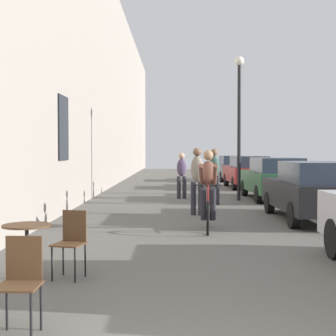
{
  "coord_description": "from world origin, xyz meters",
  "views": [
    {
      "loc": [
        -0.26,
        -2.93,
        1.69
      ],
      "look_at": [
        -0.49,
        15.81,
        1.05
      ],
      "focal_mm": 53.32,
      "sensor_mm": 36.0,
      "label": 1
    }
  ],
  "objects_px": {
    "parked_car_fifth": "(232,168)",
    "pedestrian_furthest": "(213,171)",
    "cafe_chair_mid_toward_street": "(71,239)",
    "parked_car_second": "(313,190)",
    "cafe_chair_near_toward_street": "(21,278)",
    "cyclist_on_bicycle": "(208,192)",
    "cafe_table_mid": "(27,240)",
    "pedestrian_mid": "(214,173)",
    "pedestrian_near": "(197,177)",
    "parked_car_third": "(274,178)",
    "pedestrian_far": "(182,173)",
    "parked_car_fourth": "(247,172)",
    "street_lamp": "(239,109)"
  },
  "relations": [
    {
      "from": "pedestrian_furthest",
      "to": "cafe_chair_mid_toward_street",
      "type": "bearing_deg",
      "value": -102.62
    },
    {
      "from": "pedestrian_mid",
      "to": "parked_car_second",
      "type": "bearing_deg",
      "value": -59.54
    },
    {
      "from": "pedestrian_near",
      "to": "parked_car_third",
      "type": "distance_m",
      "value": 5.06
    },
    {
      "from": "cafe_chair_near_toward_street",
      "to": "parked_car_fifth",
      "type": "xyz_separation_m",
      "value": [
        4.73,
        23.79,
        0.22
      ]
    },
    {
      "from": "cafe_table_mid",
      "to": "parked_car_third",
      "type": "distance_m",
      "value": 12.05
    },
    {
      "from": "pedestrian_mid",
      "to": "parked_car_fifth",
      "type": "height_order",
      "value": "pedestrian_mid"
    },
    {
      "from": "pedestrian_near",
      "to": "parked_car_fourth",
      "type": "relative_size",
      "value": 0.43
    },
    {
      "from": "cafe_chair_mid_toward_street",
      "to": "street_lamp",
      "type": "height_order",
      "value": "street_lamp"
    },
    {
      "from": "cafe_chair_near_toward_street",
      "to": "pedestrian_furthest",
      "type": "distance_m",
      "value": 15.21
    },
    {
      "from": "pedestrian_near",
      "to": "cafe_chair_near_toward_street",
      "type": "bearing_deg",
      "value": -103.28
    },
    {
      "from": "cafe_chair_near_toward_street",
      "to": "cafe_chair_mid_toward_street",
      "type": "distance_m",
      "value": 2.04
    },
    {
      "from": "pedestrian_furthest",
      "to": "parked_car_fifth",
      "type": "bearing_deg",
      "value": 78.5
    },
    {
      "from": "cafe_chair_mid_toward_street",
      "to": "pedestrian_far",
      "type": "distance_m",
      "value": 11.19
    },
    {
      "from": "cafe_table_mid",
      "to": "pedestrian_near",
      "type": "distance_m",
      "value": 7.09
    },
    {
      "from": "pedestrian_near",
      "to": "pedestrian_furthest",
      "type": "bearing_deg",
      "value": 81.87
    },
    {
      "from": "parked_car_fifth",
      "to": "parked_car_third",
      "type": "bearing_deg",
      "value": -89.26
    },
    {
      "from": "pedestrian_mid",
      "to": "pedestrian_furthest",
      "type": "bearing_deg",
      "value": 86.15
    },
    {
      "from": "cafe_chair_near_toward_street",
      "to": "pedestrian_furthest",
      "type": "height_order",
      "value": "pedestrian_furthest"
    },
    {
      "from": "pedestrian_mid",
      "to": "parked_car_fifth",
      "type": "relative_size",
      "value": 0.43
    },
    {
      "from": "cyclist_on_bicycle",
      "to": "cafe_table_mid",
      "type": "bearing_deg",
      "value": -122.81
    },
    {
      "from": "cafe_chair_mid_toward_street",
      "to": "parked_car_third",
      "type": "relative_size",
      "value": 0.21
    },
    {
      "from": "pedestrian_furthest",
      "to": "parked_car_third",
      "type": "relative_size",
      "value": 0.4
    },
    {
      "from": "cafe_table_mid",
      "to": "street_lamp",
      "type": "xyz_separation_m",
      "value": [
        4.16,
        10.52,
        2.59
      ]
    },
    {
      "from": "pedestrian_far",
      "to": "street_lamp",
      "type": "relative_size",
      "value": 0.33
    },
    {
      "from": "cafe_table_mid",
      "to": "pedestrian_far",
      "type": "xyz_separation_m",
      "value": [
        2.21,
        11.14,
        0.39
      ]
    },
    {
      "from": "cyclist_on_bicycle",
      "to": "street_lamp",
      "type": "bearing_deg",
      "value": 76.89
    },
    {
      "from": "cafe_table_mid",
      "to": "street_lamp",
      "type": "bearing_deg",
      "value": 68.44
    },
    {
      "from": "pedestrian_far",
      "to": "pedestrian_furthest",
      "type": "relative_size",
      "value": 0.99
    },
    {
      "from": "cafe_chair_mid_toward_street",
      "to": "parked_car_fifth",
      "type": "relative_size",
      "value": 0.22
    },
    {
      "from": "street_lamp",
      "to": "pedestrian_near",
      "type": "bearing_deg",
      "value": -112.3
    },
    {
      "from": "cafe_chair_near_toward_street",
      "to": "cyclist_on_bicycle",
      "type": "relative_size",
      "value": 0.51
    },
    {
      "from": "pedestrian_far",
      "to": "parked_car_fourth",
      "type": "xyz_separation_m",
      "value": [
        3.08,
        5.06,
        -0.16
      ]
    },
    {
      "from": "pedestrian_near",
      "to": "parked_car_third",
      "type": "xyz_separation_m",
      "value": [
        2.86,
        4.17,
        -0.24
      ]
    },
    {
      "from": "cafe_chair_mid_toward_street",
      "to": "pedestrian_furthest",
      "type": "bearing_deg",
      "value": 77.38
    },
    {
      "from": "pedestrian_furthest",
      "to": "parked_car_fifth",
      "type": "distance_m",
      "value": 9.06
    },
    {
      "from": "cafe_table_mid",
      "to": "parked_car_third",
      "type": "relative_size",
      "value": 0.17
    },
    {
      "from": "street_lamp",
      "to": "parked_car_fourth",
      "type": "distance_m",
      "value": 6.25
    },
    {
      "from": "parked_car_third",
      "to": "cyclist_on_bicycle",
      "type": "bearing_deg",
      "value": -112.42
    },
    {
      "from": "parked_car_fifth",
      "to": "pedestrian_furthest",
      "type": "bearing_deg",
      "value": -101.5
    },
    {
      "from": "parked_car_second",
      "to": "cafe_table_mid",
      "type": "bearing_deg",
      "value": -133.67
    },
    {
      "from": "pedestrian_mid",
      "to": "pedestrian_far",
      "type": "height_order",
      "value": "pedestrian_mid"
    },
    {
      "from": "cafe_chair_mid_toward_street",
      "to": "parked_car_second",
      "type": "distance_m",
      "value": 7.25
    },
    {
      "from": "pedestrian_far",
      "to": "parked_car_second",
      "type": "relative_size",
      "value": 0.4
    },
    {
      "from": "pedestrian_near",
      "to": "parked_car_third",
      "type": "height_order",
      "value": "pedestrian_near"
    },
    {
      "from": "pedestrian_mid",
      "to": "parked_car_fifth",
      "type": "xyz_separation_m",
      "value": [
        2.06,
        12.69,
        -0.25
      ]
    },
    {
      "from": "cafe_chair_near_toward_street",
      "to": "parked_car_fourth",
      "type": "bearing_deg",
      "value": 75.33
    },
    {
      "from": "pedestrian_mid",
      "to": "pedestrian_furthest",
      "type": "relative_size",
      "value": 1.07
    },
    {
      "from": "pedestrian_near",
      "to": "parked_car_second",
      "type": "relative_size",
      "value": 0.44
    },
    {
      "from": "pedestrian_near",
      "to": "pedestrian_furthest",
      "type": "distance_m",
      "value": 6.42
    },
    {
      "from": "cafe_chair_near_toward_street",
      "to": "pedestrian_far",
      "type": "relative_size",
      "value": 0.55
    }
  ]
}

